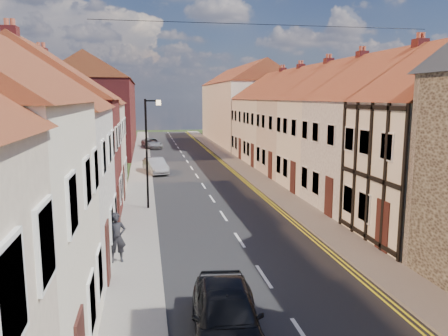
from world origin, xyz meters
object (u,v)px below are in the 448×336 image
car_mid (156,166)px  car_distant (152,143)px  lamppost (148,147)px  car_near (226,314)px  pedestrian_left (117,238)px

car_mid → car_distant: (0.00, 18.17, -0.02)m
lamppost → car_mid: 12.19m
car_near → car_mid: 25.65m
lamppost → car_distant: (0.61, 30.00, -2.91)m
car_near → car_mid: bearing=98.4°
pedestrian_left → lamppost: bearing=73.0°
pedestrian_left → car_mid: bearing=76.7°
car_near → car_mid: car_near is taller
lamppost → pedestrian_left: lamppost is taller
car_mid → car_distant: size_ratio=0.87×
car_mid → car_near: bearing=-99.8°
car_near → car_distant: 43.81m
car_mid → car_distant: 18.17m
lamppost → pedestrian_left: 8.42m
car_mid → pedestrian_left: 19.87m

